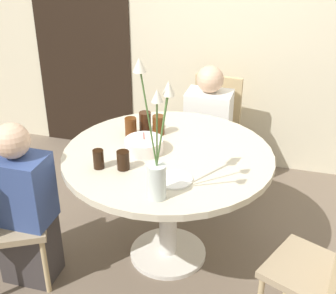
# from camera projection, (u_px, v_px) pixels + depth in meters

# --- Properties ---
(ground_plane) EXTENTS (16.00, 16.00, 0.00)m
(ground_plane) POSITION_uv_depth(u_px,v_px,m) (168.00, 254.00, 3.14)
(ground_plane) COLOR #6B5B4C
(wall_back) EXTENTS (8.00, 0.05, 2.60)m
(wall_back) POSITION_uv_depth(u_px,v_px,m) (216.00, 14.00, 3.75)
(wall_back) COLOR beige
(wall_back) RESTS_ON ground_plane
(doorway_panel) EXTENTS (0.90, 0.01, 2.05)m
(doorway_panel) POSITION_uv_depth(u_px,v_px,m) (82.00, 39.00, 4.13)
(doorway_panel) COLOR black
(doorway_panel) RESTS_ON ground_plane
(dining_table) EXTENTS (1.26, 1.26, 0.77)m
(dining_table) POSITION_uv_depth(u_px,v_px,m) (168.00, 172.00, 2.84)
(dining_table) COLOR beige
(dining_table) RESTS_ON ground_plane
(chair_right_flank) EXTENTS (0.43, 0.43, 0.89)m
(chair_right_flank) POSITION_uv_depth(u_px,v_px,m) (213.00, 127.00, 3.76)
(chair_right_flank) COLOR #9E896B
(chair_right_flank) RESTS_ON ground_plane
(chair_near_front) EXTENTS (0.53, 0.53, 0.89)m
(chair_near_front) POSITION_uv_depth(u_px,v_px,m) (326.00, 265.00, 2.32)
(chair_near_front) COLOR #9E896B
(chair_near_front) RESTS_ON ground_plane
(birthday_cake) EXTENTS (0.23, 0.23, 0.13)m
(birthday_cake) POSITION_uv_depth(u_px,v_px,m) (144.00, 145.00, 2.78)
(birthday_cake) COLOR white
(birthday_cake) RESTS_ON dining_table
(flower_vase) EXTENTS (0.19, 0.33, 0.73)m
(flower_vase) POSITION_uv_depth(u_px,v_px,m) (157.00, 153.00, 2.24)
(flower_vase) COLOR silver
(flower_vase) RESTS_ON dining_table
(side_plate) EXTENTS (0.20, 0.20, 0.01)m
(side_plate) POSITION_uv_depth(u_px,v_px,m) (174.00, 180.00, 2.50)
(side_plate) COLOR white
(side_plate) RESTS_ON dining_table
(drink_glass_0) EXTENTS (0.08, 0.08, 0.13)m
(drink_glass_0) POSITION_uv_depth(u_px,v_px,m) (145.00, 122.00, 3.02)
(drink_glass_0) COLOR #33190C
(drink_glass_0) RESTS_ON dining_table
(drink_glass_1) EXTENTS (0.07, 0.07, 0.12)m
(drink_glass_1) POSITION_uv_depth(u_px,v_px,m) (131.00, 127.00, 2.96)
(drink_glass_1) COLOR #51280F
(drink_glass_1) RESTS_ON dining_table
(drink_glass_2) EXTENTS (0.08, 0.08, 0.13)m
(drink_glass_2) POSITION_uv_depth(u_px,v_px,m) (159.00, 125.00, 2.98)
(drink_glass_2) COLOR #51280F
(drink_glass_2) RESTS_ON dining_table
(drink_glass_3) EXTENTS (0.06, 0.06, 0.11)m
(drink_glass_3) POSITION_uv_depth(u_px,v_px,m) (98.00, 159.00, 2.60)
(drink_glass_3) COLOR black
(drink_glass_3) RESTS_ON dining_table
(drink_glass_4) EXTENTS (0.07, 0.07, 0.11)m
(drink_glass_4) POSITION_uv_depth(u_px,v_px,m) (123.00, 160.00, 2.59)
(drink_glass_4) COLOR black
(drink_glass_4) RESTS_ON dining_table
(person_guest) EXTENTS (0.34, 0.24, 1.05)m
(person_guest) POSITION_uv_depth(u_px,v_px,m) (208.00, 135.00, 3.63)
(person_guest) COLOR #383333
(person_guest) RESTS_ON ground_plane
(person_boy) EXTENTS (0.34, 0.24, 1.05)m
(person_boy) POSITION_uv_depth(u_px,v_px,m) (24.00, 210.00, 2.74)
(person_boy) COLOR #383333
(person_boy) RESTS_ON ground_plane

